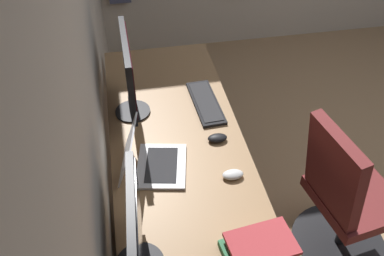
{
  "coord_description": "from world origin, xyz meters",
  "views": [
    {
      "loc": [
        -1.65,
        1.9,
        2.26
      ],
      "look_at": [
        -0.19,
        1.62,
        0.95
      ],
      "focal_mm": 39.2,
      "sensor_mm": 36.0,
      "label": 1
    }
  ],
  "objects_px": {
    "book_stack_near": "(261,248)",
    "office_chair": "(344,202)",
    "laptop_leftmost": "(148,159)",
    "monitor_secondary": "(136,231)",
    "mouse_spare": "(233,175)",
    "monitor_primary": "(129,73)",
    "mouse_main": "(217,138)",
    "keyboard_main": "(206,102)"
  },
  "relations": [
    {
      "from": "book_stack_near",
      "to": "office_chair",
      "type": "distance_m",
      "value": 0.79
    },
    {
      "from": "office_chair",
      "to": "laptop_leftmost",
      "type": "bearing_deg",
      "value": 79.04
    },
    {
      "from": "monitor_secondary",
      "to": "mouse_spare",
      "type": "height_order",
      "value": "monitor_secondary"
    },
    {
      "from": "monitor_primary",
      "to": "laptop_leftmost",
      "type": "xyz_separation_m",
      "value": [
        -0.45,
        -0.04,
        -0.21
      ]
    },
    {
      "from": "book_stack_near",
      "to": "office_chair",
      "type": "relative_size",
      "value": 0.32
    },
    {
      "from": "monitor_secondary",
      "to": "laptop_leftmost",
      "type": "xyz_separation_m",
      "value": [
        0.53,
        -0.09,
        -0.18
      ]
    },
    {
      "from": "mouse_main",
      "to": "mouse_spare",
      "type": "distance_m",
      "value": 0.27
    },
    {
      "from": "mouse_spare",
      "to": "monitor_primary",
      "type": "bearing_deg",
      "value": 36.35
    },
    {
      "from": "keyboard_main",
      "to": "mouse_main",
      "type": "relative_size",
      "value": 4.1
    },
    {
      "from": "mouse_main",
      "to": "mouse_spare",
      "type": "relative_size",
      "value": 1.0
    },
    {
      "from": "office_chair",
      "to": "keyboard_main",
      "type": "bearing_deg",
      "value": 44.63
    },
    {
      "from": "monitor_secondary",
      "to": "laptop_leftmost",
      "type": "distance_m",
      "value": 0.57
    },
    {
      "from": "monitor_primary",
      "to": "mouse_spare",
      "type": "relative_size",
      "value": 5.02
    },
    {
      "from": "keyboard_main",
      "to": "mouse_spare",
      "type": "relative_size",
      "value": 4.1
    },
    {
      "from": "mouse_main",
      "to": "office_chair",
      "type": "height_order",
      "value": "office_chair"
    },
    {
      "from": "mouse_spare",
      "to": "book_stack_near",
      "type": "xyz_separation_m",
      "value": [
        -0.43,
        -0.0,
        0.02
      ]
    },
    {
      "from": "mouse_main",
      "to": "monitor_primary",
      "type": "bearing_deg",
      "value": 52.58
    },
    {
      "from": "book_stack_near",
      "to": "laptop_leftmost",
      "type": "bearing_deg",
      "value": 34.76
    },
    {
      "from": "monitor_secondary",
      "to": "laptop_leftmost",
      "type": "relative_size",
      "value": 1.33
    },
    {
      "from": "mouse_spare",
      "to": "book_stack_near",
      "type": "relative_size",
      "value": 0.33
    },
    {
      "from": "book_stack_near",
      "to": "office_chair",
      "type": "bearing_deg",
      "value": -59.15
    },
    {
      "from": "monitor_primary",
      "to": "book_stack_near",
      "type": "relative_size",
      "value": 1.66
    },
    {
      "from": "monitor_secondary",
      "to": "mouse_spare",
      "type": "bearing_deg",
      "value": -51.14
    },
    {
      "from": "monitor_primary",
      "to": "laptop_leftmost",
      "type": "height_order",
      "value": "monitor_primary"
    },
    {
      "from": "book_stack_near",
      "to": "keyboard_main",
      "type": "bearing_deg",
      "value": 0.65
    },
    {
      "from": "monitor_secondary",
      "to": "keyboard_main",
      "type": "height_order",
      "value": "monitor_secondary"
    },
    {
      "from": "monitor_primary",
      "to": "mouse_spare",
      "type": "height_order",
      "value": "monitor_primary"
    },
    {
      "from": "monitor_primary",
      "to": "mouse_main",
      "type": "distance_m",
      "value": 0.59
    },
    {
      "from": "monitor_secondary",
      "to": "mouse_main",
      "type": "bearing_deg",
      "value": -35.61
    },
    {
      "from": "mouse_main",
      "to": "book_stack_near",
      "type": "xyz_separation_m",
      "value": [
        -0.69,
        -0.02,
        0.02
      ]
    },
    {
      "from": "keyboard_main",
      "to": "office_chair",
      "type": "height_order",
      "value": "office_chair"
    },
    {
      "from": "monitor_primary",
      "to": "mouse_main",
      "type": "bearing_deg",
      "value": -127.42
    },
    {
      "from": "monitor_secondary",
      "to": "keyboard_main",
      "type": "bearing_deg",
      "value": -25.94
    },
    {
      "from": "mouse_spare",
      "to": "book_stack_near",
      "type": "height_order",
      "value": "book_stack_near"
    },
    {
      "from": "office_chair",
      "to": "monitor_secondary",
      "type": "bearing_deg",
      "value": 106.82
    },
    {
      "from": "monitor_primary",
      "to": "mouse_spare",
      "type": "xyz_separation_m",
      "value": [
        -0.59,
        -0.43,
        -0.25
      ]
    },
    {
      "from": "keyboard_main",
      "to": "office_chair",
      "type": "xyz_separation_m",
      "value": [
        -0.64,
        -0.63,
        -0.28
      ]
    },
    {
      "from": "laptop_leftmost",
      "to": "office_chair",
      "type": "relative_size",
      "value": 0.38
    },
    {
      "from": "mouse_main",
      "to": "book_stack_near",
      "type": "bearing_deg",
      "value": -178.72
    },
    {
      "from": "laptop_leftmost",
      "to": "mouse_spare",
      "type": "height_order",
      "value": "laptop_leftmost"
    },
    {
      "from": "monitor_primary",
      "to": "laptop_leftmost",
      "type": "bearing_deg",
      "value": -174.68
    },
    {
      "from": "mouse_spare",
      "to": "book_stack_near",
      "type": "distance_m",
      "value": 0.43
    }
  ]
}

